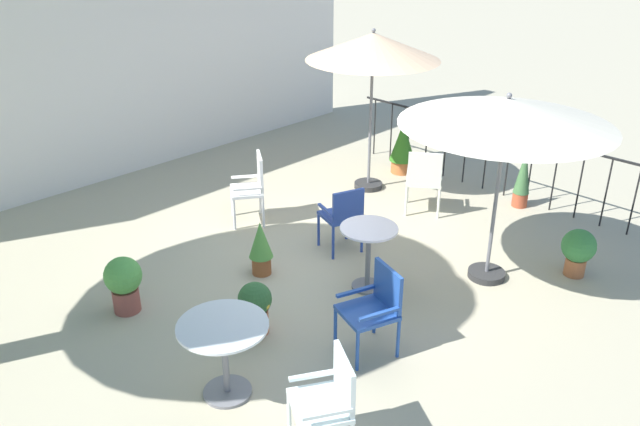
{
  "coord_description": "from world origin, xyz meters",
  "views": [
    {
      "loc": [
        -4.93,
        -4.73,
        4.04
      ],
      "look_at": [
        0.0,
        0.13,
        0.73
      ],
      "focal_mm": 36.28,
      "sensor_mm": 36.0,
      "label": 1
    }
  ],
  "objects_px": {
    "patio_umbrella_1": "(507,114)",
    "potted_plant_1": "(261,246)",
    "patio_chair_3": "(424,177)",
    "patio_chair_4": "(329,398)",
    "potted_plant_4": "(578,249)",
    "potted_plant_0": "(523,177)",
    "patio_umbrella_0": "(373,48)",
    "cafe_table_1": "(224,346)",
    "potted_plant_5": "(255,305)",
    "potted_plant_2": "(124,282)",
    "cafe_table_0": "(368,247)",
    "patio_chair_2": "(343,214)",
    "patio_chair_0": "(253,184)",
    "patio_chair_1": "(375,304)",
    "potted_plant_3": "(403,146)"
  },
  "relations": [
    {
      "from": "patio_chair_0",
      "to": "potted_plant_3",
      "type": "height_order",
      "value": "patio_chair_0"
    },
    {
      "from": "cafe_table_0",
      "to": "potted_plant_2",
      "type": "bearing_deg",
      "value": 144.64
    },
    {
      "from": "potted_plant_3",
      "to": "patio_chair_4",
      "type": "bearing_deg",
      "value": -147.34
    },
    {
      "from": "potted_plant_3",
      "to": "potted_plant_5",
      "type": "height_order",
      "value": "potted_plant_3"
    },
    {
      "from": "potted_plant_4",
      "to": "potted_plant_0",
      "type": "bearing_deg",
      "value": 47.84
    },
    {
      "from": "patio_umbrella_1",
      "to": "patio_chair_0",
      "type": "relative_size",
      "value": 2.37
    },
    {
      "from": "patio_umbrella_1",
      "to": "patio_chair_4",
      "type": "bearing_deg",
      "value": -170.67
    },
    {
      "from": "patio_umbrella_0",
      "to": "patio_chair_1",
      "type": "distance_m",
      "value": 4.43
    },
    {
      "from": "patio_umbrella_1",
      "to": "potted_plant_1",
      "type": "bearing_deg",
      "value": 132.68
    },
    {
      "from": "potted_plant_2",
      "to": "patio_chair_0",
      "type": "bearing_deg",
      "value": 16.57
    },
    {
      "from": "potted_plant_3",
      "to": "patio_chair_3",
      "type": "bearing_deg",
      "value": -131.17
    },
    {
      "from": "cafe_table_0",
      "to": "patio_chair_0",
      "type": "height_order",
      "value": "patio_chair_0"
    },
    {
      "from": "patio_chair_2",
      "to": "potted_plant_1",
      "type": "height_order",
      "value": "patio_chair_2"
    },
    {
      "from": "patio_umbrella_1",
      "to": "cafe_table_1",
      "type": "bearing_deg",
      "value": 170.3
    },
    {
      "from": "patio_umbrella_0",
      "to": "potted_plant_3",
      "type": "bearing_deg",
      "value": 1.86
    },
    {
      "from": "potted_plant_2",
      "to": "patio_umbrella_0",
      "type": "bearing_deg",
      "value": 4.55
    },
    {
      "from": "patio_umbrella_0",
      "to": "patio_chair_4",
      "type": "height_order",
      "value": "patio_umbrella_0"
    },
    {
      "from": "potted_plant_2",
      "to": "patio_chair_3",
      "type": "bearing_deg",
      "value": -10.67
    },
    {
      "from": "patio_chair_4",
      "to": "potted_plant_0",
      "type": "bearing_deg",
      "value": 13.31
    },
    {
      "from": "patio_chair_0",
      "to": "potted_plant_4",
      "type": "distance_m",
      "value": 4.27
    },
    {
      "from": "patio_chair_4",
      "to": "potted_plant_1",
      "type": "distance_m",
      "value": 2.92
    },
    {
      "from": "patio_chair_4",
      "to": "potted_plant_3",
      "type": "height_order",
      "value": "patio_chair_4"
    },
    {
      "from": "cafe_table_1",
      "to": "patio_chair_4",
      "type": "distance_m",
      "value": 1.14
    },
    {
      "from": "patio_umbrella_1",
      "to": "potted_plant_0",
      "type": "bearing_deg",
      "value": 19.25
    },
    {
      "from": "patio_umbrella_0",
      "to": "patio_umbrella_1",
      "type": "height_order",
      "value": "patio_umbrella_0"
    },
    {
      "from": "cafe_table_1",
      "to": "patio_umbrella_1",
      "type": "bearing_deg",
      "value": -9.7
    },
    {
      "from": "patio_umbrella_0",
      "to": "patio_chair_2",
      "type": "distance_m",
      "value": 2.7
    },
    {
      "from": "patio_chair_3",
      "to": "cafe_table_1",
      "type": "bearing_deg",
      "value": -166.64
    },
    {
      "from": "patio_chair_4",
      "to": "potted_plant_4",
      "type": "height_order",
      "value": "patio_chair_4"
    },
    {
      "from": "patio_chair_3",
      "to": "patio_umbrella_0",
      "type": "bearing_deg",
      "value": 81.77
    },
    {
      "from": "patio_chair_3",
      "to": "patio_chair_4",
      "type": "relative_size",
      "value": 1.06
    },
    {
      "from": "potted_plant_1",
      "to": "patio_chair_1",
      "type": "bearing_deg",
      "value": -95.25
    },
    {
      "from": "patio_chair_3",
      "to": "patio_chair_0",
      "type": "bearing_deg",
      "value": 140.69
    },
    {
      "from": "cafe_table_1",
      "to": "patio_chair_4",
      "type": "xyz_separation_m",
      "value": [
        0.16,
        -1.13,
        0.01
      ]
    },
    {
      "from": "cafe_table_1",
      "to": "patio_chair_3",
      "type": "bearing_deg",
      "value": 13.36
    },
    {
      "from": "patio_chair_3",
      "to": "potted_plant_5",
      "type": "bearing_deg",
      "value": -171.93
    },
    {
      "from": "potted_plant_4",
      "to": "patio_chair_2",
      "type": "bearing_deg",
      "value": 122.67
    },
    {
      "from": "cafe_table_0",
      "to": "potted_plant_1",
      "type": "height_order",
      "value": "cafe_table_0"
    },
    {
      "from": "potted_plant_2",
      "to": "potted_plant_5",
      "type": "bearing_deg",
      "value": -60.64
    },
    {
      "from": "patio_chair_3",
      "to": "potted_plant_1",
      "type": "relative_size",
      "value": 1.41
    },
    {
      "from": "cafe_table_0",
      "to": "patio_chair_0",
      "type": "relative_size",
      "value": 0.8
    },
    {
      "from": "patio_umbrella_0",
      "to": "potted_plant_5",
      "type": "height_order",
      "value": "patio_umbrella_0"
    },
    {
      "from": "potted_plant_1",
      "to": "potted_plant_5",
      "type": "distance_m",
      "value": 1.19
    },
    {
      "from": "patio_chair_1",
      "to": "patio_chair_4",
      "type": "relative_size",
      "value": 0.99
    },
    {
      "from": "cafe_table_1",
      "to": "potted_plant_4",
      "type": "distance_m",
      "value": 4.44
    },
    {
      "from": "cafe_table_0",
      "to": "patio_chair_4",
      "type": "distance_m",
      "value": 2.53
    },
    {
      "from": "patio_umbrella_1",
      "to": "patio_chair_4",
      "type": "height_order",
      "value": "patio_umbrella_1"
    },
    {
      "from": "potted_plant_1",
      "to": "potted_plant_3",
      "type": "bearing_deg",
      "value": 12.39
    },
    {
      "from": "patio_umbrella_0",
      "to": "patio_chair_1",
      "type": "xyz_separation_m",
      "value": [
        -3.08,
        -2.72,
        -1.66
      ]
    },
    {
      "from": "patio_chair_4",
      "to": "potted_plant_2",
      "type": "height_order",
      "value": "patio_chair_4"
    }
  ]
}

